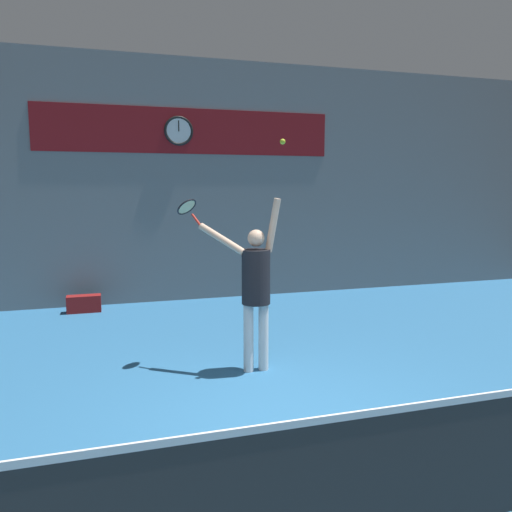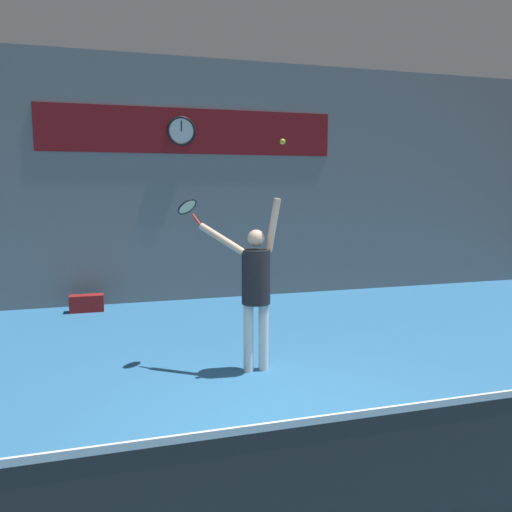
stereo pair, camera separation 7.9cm
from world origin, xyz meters
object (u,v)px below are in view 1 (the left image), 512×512
(scoreboard_clock, at_px, (179,131))
(equipment_bag, at_px, (84,304))
(water_bottle, at_px, (264,293))
(tennis_player, at_px, (255,283))
(tennis_racket, at_px, (188,208))
(tennis_ball, at_px, (283,142))

(scoreboard_clock, bearing_deg, equipment_bag, -166.35)
(water_bottle, bearing_deg, scoreboard_clock, 164.76)
(tennis_player, relative_size, equipment_bag, 3.57)
(equipment_bag, bearing_deg, water_bottle, 0.24)
(water_bottle, height_order, equipment_bag, equipment_bag)
(tennis_racket, height_order, water_bottle, tennis_racket)
(tennis_player, bearing_deg, scoreboard_clock, 94.28)
(tennis_ball, bearing_deg, water_bottle, 75.45)
(scoreboard_clock, relative_size, tennis_ball, 8.68)
(tennis_racket, relative_size, tennis_ball, 5.66)
(scoreboard_clock, relative_size, equipment_bag, 0.94)
(tennis_racket, xyz_separation_m, water_bottle, (2.13, 3.36, -1.97))
(tennis_racket, bearing_deg, tennis_player, -36.10)
(tennis_ball, distance_m, water_bottle, 5.04)
(tennis_player, bearing_deg, equipment_bag, 120.35)
(scoreboard_clock, xyz_separation_m, tennis_racket, (-0.44, -3.82, -1.41))
(scoreboard_clock, distance_m, tennis_player, 4.98)
(scoreboard_clock, height_order, equipment_bag, scoreboard_clock)
(scoreboard_clock, height_order, tennis_player, scoreboard_clock)
(equipment_bag, bearing_deg, tennis_player, -59.65)
(water_bottle, xyz_separation_m, equipment_bag, (-3.65, -0.02, 0.02))
(tennis_racket, bearing_deg, scoreboard_clock, 83.41)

